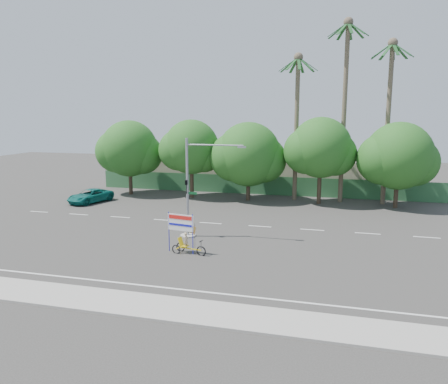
# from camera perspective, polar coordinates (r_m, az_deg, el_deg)

# --- Properties ---
(ground) EXTENTS (120.00, 120.00, 0.00)m
(ground) POSITION_cam_1_polar(r_m,az_deg,el_deg) (27.15, -2.52, -8.40)
(ground) COLOR #33302D
(ground) RESTS_ON ground
(sidewalk_near) EXTENTS (50.00, 2.40, 0.12)m
(sidewalk_near) POSITION_cam_1_polar(r_m,az_deg,el_deg) (20.60, -8.93, -14.62)
(sidewalk_near) COLOR gray
(sidewalk_near) RESTS_ON ground
(fence) EXTENTS (38.00, 0.08, 2.00)m
(fence) POSITION_cam_1_polar(r_m,az_deg,el_deg) (47.31, 5.22, 0.87)
(fence) COLOR #336B3D
(fence) RESTS_ON ground
(building_left) EXTENTS (12.00, 8.00, 4.00)m
(building_left) POSITION_cam_1_polar(r_m,az_deg,el_deg) (53.97, -4.49, 3.12)
(building_left) COLOR #BAAE94
(building_left) RESTS_ON ground
(building_right) EXTENTS (14.00, 8.00, 3.60)m
(building_right) POSITION_cam_1_polar(r_m,az_deg,el_deg) (51.01, 14.99, 2.16)
(building_right) COLOR #BAAE94
(building_right) RESTS_ON ground
(tree_far_left) EXTENTS (7.14, 6.00, 7.96)m
(tree_far_left) POSITION_cam_1_polar(r_m,az_deg,el_deg) (47.94, -12.30, 5.34)
(tree_far_left) COLOR #473828
(tree_far_left) RESTS_ON ground
(tree_left) EXTENTS (6.66, 5.60, 8.07)m
(tree_left) POSITION_cam_1_polar(r_m,az_deg,el_deg) (45.18, -4.34, 5.63)
(tree_left) COLOR #473828
(tree_left) RESTS_ON ground
(tree_center) EXTENTS (7.62, 6.40, 7.85)m
(tree_center) POSITION_cam_1_polar(r_m,az_deg,el_deg) (43.64, 3.16, 4.70)
(tree_center) COLOR #473828
(tree_center) RESTS_ON ground
(tree_right) EXTENTS (6.90, 5.80, 8.36)m
(tree_right) POSITION_cam_1_polar(r_m,az_deg,el_deg) (42.72, 12.45, 5.40)
(tree_right) COLOR #473828
(tree_right) RESTS_ON ground
(tree_far_right) EXTENTS (7.38, 6.20, 7.94)m
(tree_far_right) POSITION_cam_1_polar(r_m,az_deg,el_deg) (43.06, 21.78, 4.15)
(tree_far_right) COLOR #473828
(tree_far_right) RESTS_ON ground
(palm_tall) EXTENTS (3.73, 3.79, 17.45)m
(palm_tall) POSITION_cam_1_polar(r_m,az_deg,el_deg) (44.08, 15.52, 12.21)
(palm_tall) COLOR #70604C
(palm_tall) RESTS_ON ground
(palm_mid) EXTENTS (3.73, 3.79, 15.45)m
(palm_mid) POSITION_cam_1_polar(r_m,az_deg,el_deg) (44.26, 20.72, 10.54)
(palm_mid) COLOR #70604C
(palm_mid) RESTS_ON ground
(palm_short) EXTENTS (3.73, 3.79, 14.45)m
(palm_short) POSITION_cam_1_polar(r_m,az_deg,el_deg) (44.25, 9.49, 10.35)
(palm_short) COLOR #70604C
(palm_short) RESTS_ON ground
(traffic_signal) EXTENTS (4.72, 1.10, 7.00)m
(traffic_signal) POSITION_cam_1_polar(r_m,az_deg,el_deg) (30.74, -4.27, -0.57)
(traffic_signal) COLOR gray
(traffic_signal) RESTS_ON ground
(trike_billboard) EXTENTS (2.63, 0.83, 2.61)m
(trike_billboard) POSITION_cam_1_polar(r_m,az_deg,el_deg) (27.54, -5.21, -5.87)
(trike_billboard) COLOR black
(trike_billboard) RESTS_ON ground
(pickup_truck) EXTENTS (3.46, 5.14, 1.31)m
(pickup_truck) POSITION_cam_1_polar(r_m,az_deg,el_deg) (44.90, -17.06, -0.50)
(pickup_truck) COLOR #0E685E
(pickup_truck) RESTS_ON ground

